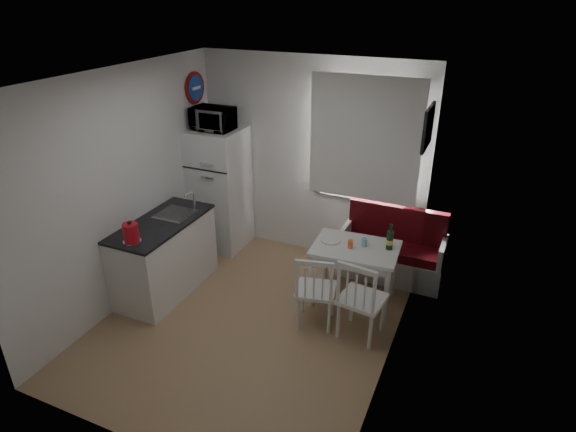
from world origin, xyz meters
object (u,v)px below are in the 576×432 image
(chair_left, at_px, (313,285))
(chair_right, at_px, (360,294))
(dining_table, at_px, (355,253))
(fridge, at_px, (220,189))
(kitchen_counter, at_px, (165,256))
(wine_bottle, at_px, (390,237))
(bench, at_px, (392,255))
(microwave, at_px, (213,119))
(kettle, at_px, (131,233))

(chair_left, bearing_deg, chair_right, -13.38)
(dining_table, height_order, fridge, fridge)
(chair_right, bearing_deg, kitchen_counter, -172.18)
(chair_left, relative_size, fridge, 0.29)
(chair_right, height_order, wine_bottle, wine_bottle)
(bench, relative_size, wine_bottle, 4.15)
(fridge, bearing_deg, chair_left, -33.89)
(fridge, height_order, microwave, microwave)
(kitchen_counter, distance_m, microwave, 1.80)
(chair_right, xyz_separation_m, microwave, (-2.33, 1.19, 1.24))
(fridge, distance_m, wine_bottle, 2.48)
(kitchen_counter, height_order, dining_table, kitchen_counter)
(chair_right, distance_m, wine_bottle, 0.82)
(kitchen_counter, height_order, chair_right, kitchen_counter)
(dining_table, xyz_separation_m, wine_bottle, (0.35, 0.10, 0.23))
(chair_right, xyz_separation_m, kettle, (-2.30, -0.54, 0.45))
(bench, height_order, chair_right, chair_right)
(chair_right, height_order, microwave, microwave)
(bench, bearing_deg, dining_table, -112.64)
(dining_table, xyz_separation_m, kettle, (-2.05, -1.21, 0.40))
(fridge, distance_m, kettle, 1.79)
(bench, relative_size, microwave, 2.45)
(chair_left, xyz_separation_m, kettle, (-1.80, -0.55, 0.49))
(chair_right, distance_m, microwave, 2.89)
(fridge, relative_size, kettle, 6.67)
(kitchen_counter, xyz_separation_m, chair_left, (1.85, 0.01, 0.08))
(dining_table, bearing_deg, wine_bottle, 12.51)
(fridge, xyz_separation_m, kettle, (0.03, -1.78, 0.19))
(fridge, xyz_separation_m, wine_bottle, (2.43, -0.47, 0.02))
(chair_right, relative_size, wine_bottle, 1.64)
(kettle, bearing_deg, microwave, 90.99)
(bench, relative_size, chair_right, 2.53)
(bench, height_order, fridge, fridge)
(bench, bearing_deg, kettle, -141.04)
(chair_left, relative_size, wine_bottle, 1.60)
(kitchen_counter, xyz_separation_m, microwave, (0.02, 1.19, 1.35))
(dining_table, height_order, wine_bottle, wine_bottle)
(kitchen_counter, relative_size, dining_table, 1.35)
(kitchen_counter, distance_m, chair_left, 1.85)
(fridge, relative_size, wine_bottle, 5.49)
(microwave, bearing_deg, chair_right, -26.96)
(dining_table, bearing_deg, chair_right, -72.96)
(kitchen_counter, height_order, chair_left, kitchen_counter)
(bench, bearing_deg, microwave, -176.15)
(chair_left, distance_m, fridge, 2.23)
(fridge, height_order, wine_bottle, fridge)
(bench, bearing_deg, kitchen_counter, -150.44)
(wine_bottle, bearing_deg, kettle, -151.40)
(microwave, bearing_deg, bench, 3.85)
(kitchen_counter, relative_size, microwave, 2.57)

